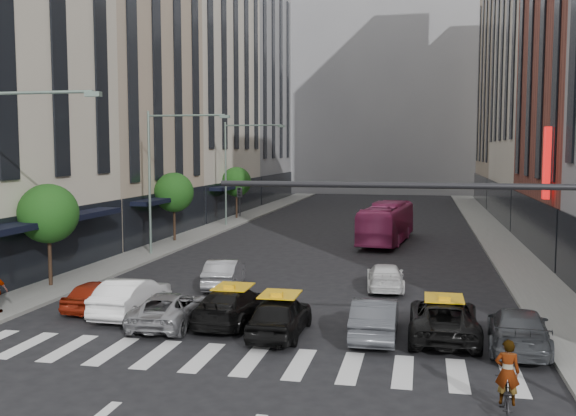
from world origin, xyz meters
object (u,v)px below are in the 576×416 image
Objects in this scene: bus at (387,223)px; streetlamp_mid at (163,163)px; car_white_front at (132,296)px; taxi_center at (280,315)px; streetlamp_far at (236,160)px; car_red at (97,295)px; taxi_left at (233,305)px; motorcycle at (507,397)px.

streetlamp_mid is at bearing 39.89° from bus.
car_white_front reaches higher than taxi_center.
car_red is (2.58, -29.43, -5.26)m from streetlamp_far.
car_red is 6.31m from taxi_left.
car_red is 24.74m from bus.
taxi_left is at bearing 175.33° from car_white_front.
car_red is 0.36× the size of bus.
taxi_left reaches higher than motorcycle.
taxi_center is at bearing -70.86° from streetlamp_far.
taxi_center reaches higher than taxi_left.
streetlamp_mid is at bearing -90.00° from streetlamp_far.
bus reaches higher than motorcycle.
car_white_front reaches higher than taxi_left.
taxi_center is at bearing -54.89° from streetlamp_mid.
streetlamp_mid is 16.00m from streetlamp_far.
streetlamp_far is 2.40× the size of car_red.
motorcycle is at bearing -49.38° from streetlamp_mid.
streetlamp_mid is at bearing -44.95° from motorcycle.
taxi_left is at bearing -30.20° from taxi_center.
streetlamp_mid reaches higher than car_red.
bus is (13.43, -7.21, -4.46)m from streetlamp_far.
motorcycle is at bearing 148.74° from taxi_left.
taxi_center is (10.96, -15.59, -5.15)m from streetlamp_mid.
taxi_center reaches higher than car_red.
taxi_left is at bearing 174.50° from car_red.
car_red is at bearing -13.96° from taxi_center.
streetlamp_far is 32.00m from taxi_left.
streetlamp_mid is 16.66m from bus.
streetlamp_mid reaches higher than motorcycle.
streetlamp_far is at bearing -68.83° from taxi_left.
bus reaches higher than car_red.
car_white_front is 4.45m from taxi_left.
motorcycle is (9.29, -6.80, -0.28)m from taxi_left.
car_red is at bearing -85.00° from streetlamp_far.
car_red is 17.34m from motorcycle.
bus is 6.39× the size of motorcycle.
streetlamp_mid is 0.87× the size of bus.
streetlamp_far is at bearing -59.56° from motorcycle.
streetlamp_far is 15.89m from bus.
taxi_center is at bearing -33.29° from motorcycle.
streetlamp_far is 5.53× the size of motorcycle.
bus is 30.29m from motorcycle.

